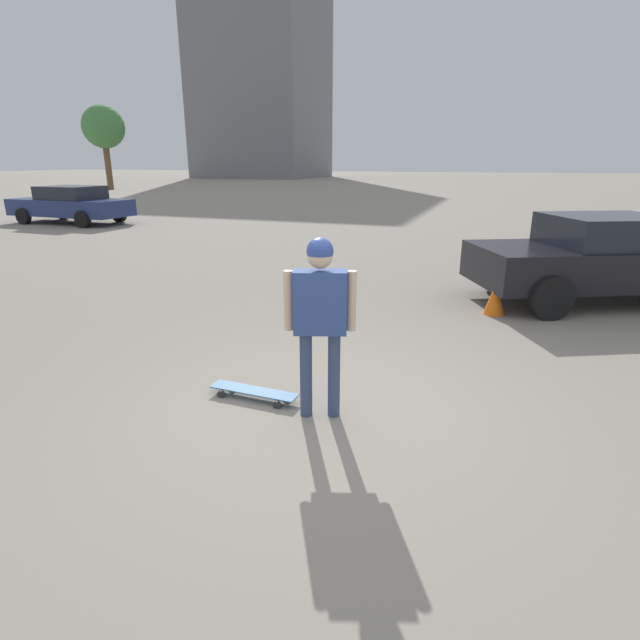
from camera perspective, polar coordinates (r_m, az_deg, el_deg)
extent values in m
plane|color=gray|center=(4.85, 0.00, -10.78)|extent=(220.00, 220.00, 0.00)
cylinder|color=#38476B|center=(4.67, -1.61, -6.27)|extent=(0.11, 0.11, 0.83)
cylinder|color=#38476B|center=(4.67, 1.61, -6.30)|extent=(0.11, 0.11, 0.83)
cube|color=#334C8C|center=(4.43, 0.00, 2.03)|extent=(0.34, 0.51, 0.57)
cylinder|color=beige|center=(4.44, -3.61, 2.22)|extent=(0.09, 0.09, 0.54)
cylinder|color=beige|center=(4.43, 3.62, 2.18)|extent=(0.09, 0.09, 0.54)
sphere|color=beige|center=(4.34, 0.00, 7.36)|extent=(0.23, 0.23, 0.23)
sphere|color=#2D4799|center=(4.33, 0.00, 7.87)|extent=(0.24, 0.24, 0.24)
cube|color=#336693|center=(5.17, -7.58, -8.01)|extent=(0.22, 0.94, 0.01)
cylinder|color=#262628|center=(5.26, -11.22, -8.29)|extent=(0.03, 0.08, 0.08)
cylinder|color=#262628|center=(5.43, -9.95, -7.36)|extent=(0.03, 0.08, 0.08)
cylinder|color=#262628|center=(4.97, -4.93, -9.62)|extent=(0.03, 0.08, 0.08)
cylinder|color=#262628|center=(5.15, -3.81, -8.58)|extent=(0.03, 0.08, 0.08)
cube|color=black|center=(9.67, 29.05, 5.59)|extent=(3.36, 4.43, 0.63)
cube|color=#1E232D|center=(9.64, 30.05, 8.83)|extent=(2.23, 2.34, 0.50)
cylinder|color=black|center=(8.33, 24.92, 2.32)|extent=(0.47, 0.70, 0.68)
cylinder|color=black|center=(9.84, 19.84, 5.09)|extent=(0.47, 0.70, 0.68)
cylinder|color=black|center=(11.16, 31.66, 4.88)|extent=(0.47, 0.70, 0.68)
cube|color=navy|center=(21.90, -26.60, 11.45)|extent=(1.91, 4.75, 0.62)
cube|color=#1E232D|center=(21.78, -26.59, 12.90)|extent=(1.68, 2.15, 0.48)
cylinder|color=black|center=(22.44, -30.79, 10.15)|extent=(0.21, 0.61, 0.61)
cylinder|color=black|center=(23.62, -27.34, 10.92)|extent=(0.21, 0.61, 0.61)
cylinder|color=black|center=(20.24, -25.50, 10.35)|extent=(0.21, 0.61, 0.61)
cylinder|color=black|center=(21.55, -21.99, 11.13)|extent=(0.21, 0.61, 0.61)
cube|color=slate|center=(77.51, -6.76, 27.43)|extent=(15.31, 15.65, 31.02)
cylinder|color=brown|center=(46.85, -23.05, 15.88)|extent=(0.49, 0.49, 3.77)
sphere|color=#478442|center=(46.92, -23.52, 19.59)|extent=(3.36, 3.36, 3.36)
cone|color=orange|center=(8.30, 19.39, 2.44)|extent=(0.32, 0.32, 0.54)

